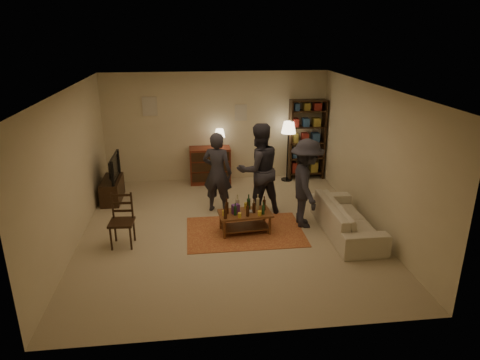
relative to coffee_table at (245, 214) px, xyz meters
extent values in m
plane|color=#C6B793|center=(-0.30, 0.13, -0.37)|extent=(6.00, 6.00, 0.00)
plane|color=beige|center=(-0.30, 3.13, 0.98)|extent=(5.50, 0.00, 5.50)
plane|color=beige|center=(-3.05, 0.13, 0.98)|extent=(0.00, 6.00, 6.00)
plane|color=beige|center=(2.45, 0.13, 0.98)|extent=(0.00, 6.00, 6.00)
plane|color=beige|center=(-0.30, -2.87, 0.98)|extent=(5.50, 0.00, 5.50)
plane|color=white|center=(-0.30, 0.13, 2.33)|extent=(6.00, 6.00, 0.00)
cube|color=beige|center=(-1.90, 3.11, 1.53)|extent=(0.35, 0.03, 0.45)
cube|color=beige|center=(0.30, 3.11, 1.33)|extent=(0.30, 0.03, 0.40)
cube|color=maroon|center=(0.01, 0.00, -0.36)|extent=(2.20, 1.50, 0.01)
cube|color=brown|center=(0.01, 0.00, 0.01)|extent=(1.03, 0.62, 0.04)
cube|color=brown|center=(0.01, 0.00, -0.26)|extent=(0.92, 0.52, 0.02)
cylinder|color=brown|center=(-0.40, -0.25, -0.19)|extent=(0.05, 0.05, 0.36)
cylinder|color=brown|center=(0.46, -0.17, -0.19)|extent=(0.05, 0.05, 0.36)
cylinder|color=brown|center=(-0.44, 0.17, -0.19)|extent=(0.05, 0.05, 0.36)
cylinder|color=brown|center=(0.42, 0.25, -0.19)|extent=(0.05, 0.05, 0.36)
cylinder|color=gold|center=(-0.39, -0.09, 0.08)|extent=(0.07, 0.07, 0.10)
cylinder|color=gold|center=(-0.12, -0.20, 0.08)|extent=(0.07, 0.07, 0.09)
cylinder|color=gold|center=(0.05, 0.21, 0.09)|extent=(0.07, 0.07, 0.11)
cylinder|color=gold|center=(0.26, -0.16, 0.08)|extent=(0.07, 0.07, 0.09)
cube|color=#693695|center=(-0.17, 0.00, 0.12)|extent=(0.16, 0.14, 0.18)
cylinder|color=gray|center=(0.13, -0.01, 0.04)|extent=(0.12, 0.12, 0.03)
cube|color=black|center=(-2.22, -0.27, 0.08)|extent=(0.44, 0.44, 0.04)
cylinder|color=black|center=(-2.40, -0.43, -0.15)|extent=(0.04, 0.04, 0.44)
cylinder|color=black|center=(-2.06, -0.45, -0.15)|extent=(0.04, 0.04, 0.44)
cylinder|color=black|center=(-2.38, -0.09, -0.15)|extent=(0.04, 0.04, 0.44)
cylinder|color=black|center=(-2.04, -0.11, -0.15)|extent=(0.04, 0.04, 0.44)
cube|color=black|center=(-2.21, -0.10, 0.35)|extent=(0.34, 0.05, 0.50)
cube|color=black|center=(-2.75, 1.93, -0.12)|extent=(0.40, 1.00, 0.50)
imported|color=black|center=(-2.73, 1.93, 0.41)|extent=(0.13, 0.97, 0.56)
cube|color=maroon|center=(-0.50, 2.85, 0.08)|extent=(1.00, 0.48, 0.90)
cube|color=black|center=(-0.50, 2.60, -0.15)|extent=(0.92, 0.02, 0.22)
cube|color=black|center=(-0.50, 2.60, 0.11)|extent=(0.92, 0.02, 0.22)
cube|color=black|center=(-0.50, 2.60, 0.37)|extent=(0.92, 0.02, 0.22)
cylinder|color=black|center=(-0.25, 2.85, 0.55)|extent=(0.12, 0.12, 0.04)
cylinder|color=black|center=(-0.25, 2.85, 0.68)|extent=(0.02, 0.02, 0.22)
cone|color=#FFE5B2|center=(-0.25, 2.85, 0.89)|extent=(0.26, 0.26, 0.20)
cube|color=black|center=(1.52, 2.91, 0.63)|extent=(0.04, 0.34, 2.00)
cube|color=black|center=(2.38, 2.91, 0.63)|extent=(0.04, 0.34, 2.00)
cube|color=black|center=(1.95, 2.91, -0.22)|extent=(0.90, 0.34, 0.03)
cube|color=black|center=(1.95, 2.91, 0.18)|extent=(0.90, 0.34, 0.03)
cube|color=black|center=(1.95, 2.91, 0.58)|extent=(0.90, 0.34, 0.03)
cube|color=black|center=(1.95, 2.91, 0.98)|extent=(0.90, 0.34, 0.03)
cube|color=black|center=(1.95, 2.91, 1.38)|extent=(0.90, 0.34, 0.03)
cube|color=black|center=(1.95, 2.91, 1.63)|extent=(0.90, 0.34, 0.03)
cube|color=maroon|center=(1.65, 2.91, -0.07)|extent=(0.12, 0.22, 0.26)
cube|color=#2A4E7F|center=(1.90, 2.91, -0.07)|extent=(0.15, 0.22, 0.26)
cube|color=olive|center=(2.17, 2.91, -0.07)|extent=(0.18, 0.22, 0.26)
cube|color=#2A4E7F|center=(1.65, 2.91, 0.32)|extent=(0.12, 0.22, 0.24)
cube|color=olive|center=(1.90, 2.91, 0.32)|extent=(0.15, 0.22, 0.24)
cube|color=maroon|center=(2.17, 2.91, 0.32)|extent=(0.18, 0.22, 0.24)
cube|color=olive|center=(1.65, 2.91, 0.71)|extent=(0.12, 0.22, 0.22)
cube|color=maroon|center=(1.90, 2.91, 0.71)|extent=(0.15, 0.22, 0.22)
cube|color=#2A4E7F|center=(2.17, 2.91, 0.71)|extent=(0.18, 0.22, 0.22)
cube|color=maroon|center=(1.65, 2.91, 1.10)|extent=(0.12, 0.22, 0.20)
cube|color=#2A4E7F|center=(1.90, 2.91, 1.10)|extent=(0.15, 0.22, 0.20)
cube|color=olive|center=(2.17, 2.91, 1.10)|extent=(0.18, 0.22, 0.20)
cube|color=#2A4E7F|center=(1.65, 2.91, 1.49)|extent=(0.12, 0.22, 0.18)
cube|color=olive|center=(1.90, 2.91, 1.49)|extent=(0.15, 0.22, 0.18)
cube|color=maroon|center=(2.17, 2.91, 1.49)|extent=(0.18, 0.22, 0.18)
cylinder|color=black|center=(1.45, 2.78, -0.35)|extent=(0.28, 0.28, 0.03)
cylinder|color=black|center=(1.45, 2.78, 0.30)|extent=(0.03, 0.03, 1.33)
cone|color=#FFE5B2|center=(1.45, 2.78, 1.00)|extent=(0.36, 0.36, 0.28)
imported|color=beige|center=(1.90, -0.27, -0.07)|extent=(0.81, 2.08, 0.61)
imported|color=#292932|center=(-0.43, 1.07, 0.48)|extent=(0.73, 0.61, 1.70)
imported|color=#292931|center=(0.40, 0.85, 0.59)|extent=(1.11, 0.97, 1.92)
imported|color=#26252D|center=(1.21, 0.17, 0.50)|extent=(0.71, 1.16, 1.74)
camera|label=1|loc=(-0.96, -7.29, 3.32)|focal=32.00mm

